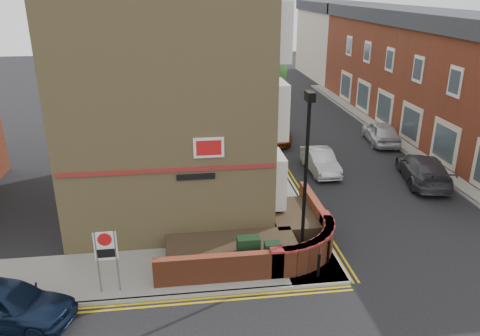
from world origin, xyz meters
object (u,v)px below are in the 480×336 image
(zone_sign, at_px, (106,251))
(utility_cabinet_large, at_px, (248,252))
(lamppost, at_px, (305,182))
(silver_car_near, at_px, (320,161))
(navy_hatchback, at_px, (7,303))

(zone_sign, bearing_deg, utility_cabinet_large, 9.69)
(utility_cabinet_large, height_order, zone_sign, zone_sign)
(zone_sign, bearing_deg, lamppost, 6.07)
(utility_cabinet_large, relative_size, silver_car_near, 0.32)
(lamppost, height_order, zone_sign, lamppost)
(utility_cabinet_large, height_order, silver_car_near, utility_cabinet_large)
(lamppost, distance_m, silver_car_near, 10.01)
(navy_hatchback, bearing_deg, lamppost, -61.99)
(zone_sign, bearing_deg, silver_car_near, 44.16)
(navy_hatchback, xyz_separation_m, silver_car_near, (12.83, 10.71, -0.07))
(zone_sign, height_order, silver_car_near, zone_sign)
(lamppost, distance_m, zone_sign, 6.85)
(lamppost, distance_m, utility_cabinet_large, 3.24)
(zone_sign, bearing_deg, navy_hatchback, -160.60)
(zone_sign, relative_size, navy_hatchback, 0.55)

